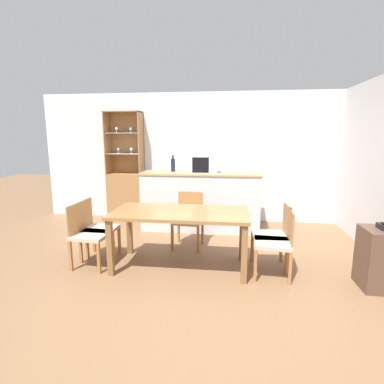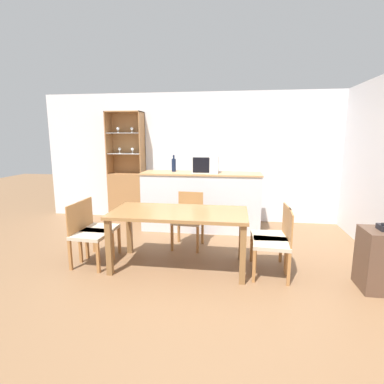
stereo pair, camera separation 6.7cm
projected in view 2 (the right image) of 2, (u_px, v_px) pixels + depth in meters
name	position (u px, v px, depth m)	size (l,w,h in m)	color
ground_plane	(187.00, 276.00, 3.70)	(18.00, 18.00, 0.00)	brown
wall_back	(208.00, 158.00, 6.02)	(6.80, 0.06, 2.55)	silver
kitchen_counter	(201.00, 201.00, 5.47)	(2.14, 0.60, 1.06)	silver
display_cabinet	(128.00, 188.00, 6.17)	(0.71, 0.37, 2.18)	#A37042
dining_table	(179.00, 218.00, 3.86)	(1.74, 0.84, 0.75)	olive
dining_chair_side_right_far	(273.00, 236.00, 3.86)	(0.45, 0.45, 0.84)	#C1B299
dining_chair_side_left_near	(88.00, 234.00, 3.95)	(0.46, 0.46, 0.84)	#C1B299
dining_chair_head_far	(188.00, 219.00, 4.63)	(0.46, 0.46, 0.84)	#C1B299
dining_chair_side_right_near	(275.00, 243.00, 3.61)	(0.46, 0.46, 0.84)	#C1B299
dining_chair_side_left_far	(97.00, 228.00, 4.19)	(0.44, 0.44, 0.84)	#C1B299
microwave	(206.00, 164.00, 5.32)	(0.45, 0.34, 0.30)	silver
wine_bottle	(174.00, 165.00, 5.50)	(0.08, 0.08, 0.31)	#141E38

